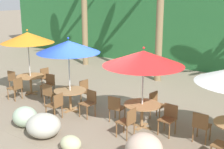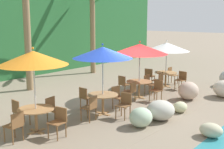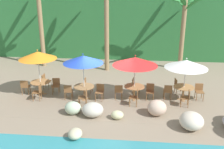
{
  "view_description": "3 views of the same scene",
  "coord_description": "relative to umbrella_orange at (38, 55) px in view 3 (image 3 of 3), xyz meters",
  "views": [
    {
      "loc": [
        5.72,
        -7.42,
        3.91
      ],
      "look_at": [
        -0.08,
        0.57,
        1.31
      ],
      "focal_mm": 49.13,
      "sensor_mm": 36.0,
      "label": 1
    },
    {
      "loc": [
        -9.22,
        -7.09,
        3.44
      ],
      "look_at": [
        -0.71,
        -0.15,
        1.37
      ],
      "focal_mm": 48.62,
      "sensor_mm": 36.0,
      "label": 2
    },
    {
      "loc": [
        1.48,
        -12.95,
        5.88
      ],
      "look_at": [
        0.15,
        0.47,
        1.23
      ],
      "focal_mm": 41.59,
      "sensor_mm": 36.0,
      "label": 3
    }
  ],
  "objects": [
    {
      "name": "palm_tree_nearest",
      "position": [
        -1.71,
        5.32,
        1.89
      ],
      "size": [
        3.44,
        3.49,
        6.03
      ],
      "color": "olive",
      "rests_on": "ground"
    },
    {
      "name": "chair_red_right",
      "position": [
        5.34,
        -1.02,
        -1.76
      ],
      "size": [
        0.44,
        0.44,
        0.87
      ],
      "color": "brown",
      "rests_on": "ground"
    },
    {
      "name": "dining_table_orange",
      "position": [
        -0.0,
        0.0,
        -1.66
      ],
      "size": [
        1.1,
        1.1,
        0.74
      ],
      "color": "#A37547",
      "rests_on": "ground"
    },
    {
      "name": "umbrella_blue",
      "position": [
        2.59,
        -0.43,
        -0.04
      ],
      "size": [
        2.11,
        2.11,
        2.56
      ],
      "color": "silver",
      "rests_on": "ground"
    },
    {
      "name": "ground_plane",
      "position": [
        3.88,
        -0.23,
        -2.28
      ],
      "size": [
        120.0,
        120.0,
        0.0
      ],
      "primitive_type": "plane",
      "color": "gray"
    },
    {
      "name": "rock_seawall",
      "position": [
        7.59,
        -3.01,
        -1.92
      ],
      "size": [
        16.85,
        3.16,
        0.86
      ],
      "color": "#AFA7A4",
      "rests_on": "ground"
    },
    {
      "name": "terrace_deck",
      "position": [
        3.88,
        -0.23,
        -2.27
      ],
      "size": [
        18.0,
        5.2,
        0.01
      ],
      "color": "gray",
      "rests_on": "ground"
    },
    {
      "name": "chair_white_left",
      "position": [
        7.08,
        -0.09,
        -1.76
      ],
      "size": [
        0.43,
        0.44,
        0.87
      ],
      "color": "brown",
      "rests_on": "ground"
    },
    {
      "name": "chair_red_seaward",
      "position": [
        6.14,
        -0.12,
        -1.76
      ],
      "size": [
        0.44,
        0.45,
        0.87
      ],
      "color": "brown",
      "rests_on": "ground"
    },
    {
      "name": "umbrella_orange",
      "position": [
        0.0,
        0.0,
        0.0
      ],
      "size": [
        2.06,
        2.06,
        2.6
      ],
      "color": "silver",
      "rests_on": "ground"
    },
    {
      "name": "chair_blue_inland",
      "position": [
        2.57,
        0.42,
        -1.76
      ],
      "size": [
        0.46,
        0.45,
        0.87
      ],
      "color": "brown",
      "rests_on": "ground"
    },
    {
      "name": "chair_blue_seaward",
      "position": [
        3.45,
        -0.44,
        -1.76
      ],
      "size": [
        0.47,
        0.47,
        0.87
      ],
      "color": "brown",
      "rests_on": "ground"
    },
    {
      "name": "chair_red_left",
      "position": [
        4.45,
        -0.35,
        -1.76
      ],
      "size": [
        0.46,
        0.47,
        0.87
      ],
      "color": "brown",
      "rests_on": "ground"
    },
    {
      "name": "chair_blue_left",
      "position": [
        1.76,
        -0.61,
        -1.76
      ],
      "size": [
        0.46,
        0.47,
        0.87
      ],
      "color": "brown",
      "rests_on": "ground"
    },
    {
      "name": "chair_orange_seaward",
      "position": [
        0.83,
        0.21,
        -1.76
      ],
      "size": [
        0.48,
        0.48,
        0.87
      ],
      "color": "brown",
      "rests_on": "ground"
    },
    {
      "name": "palm_tree_third",
      "position": [
        8.58,
        5.53,
        1.45
      ],
      "size": [
        3.9,
        3.7,
        5.42
      ],
      "color": "olive",
      "rests_on": "ground"
    },
    {
      "name": "chair_orange_inland",
      "position": [
        -0.02,
        0.85,
        -1.76
      ],
      "size": [
        0.46,
        0.45,
        0.87
      ],
      "color": "brown",
      "rests_on": "ground"
    },
    {
      "name": "chair_blue_right",
      "position": [
        2.76,
        -1.27,
        -1.76
      ],
      "size": [
        0.47,
        0.46,
        0.87
      ],
      "color": "brown",
      "rests_on": "ground"
    },
    {
      "name": "dining_table_white",
      "position": [
        7.93,
        0.02,
        -1.66
      ],
      "size": [
        1.1,
        1.1,
        0.74
      ],
      "color": "#A37547",
      "rests_on": "ground"
    },
    {
      "name": "palm_tree_second",
      "position": [
        3.22,
        4.77,
        2.19
      ],
      "size": [
        2.9,
        3.03,
        7.0
      ],
      "color": "olive",
      "rests_on": "ground"
    },
    {
      "name": "chair_white_right",
      "position": [
        7.94,
        -0.84,
        -1.76
      ],
      "size": [
        0.46,
        0.46,
        0.87
      ],
      "color": "brown",
      "rests_on": "ground"
    },
    {
      "name": "chair_red_inland",
      "position": [
        5.3,
        0.69,
        -1.76
      ],
      "size": [
        0.48,
        0.47,
        0.87
      ],
      "color": "brown",
      "rests_on": "ground"
    },
    {
      "name": "foliage_backdrop",
      "position": [
        3.88,
        8.77,
        0.72
      ],
      "size": [
        28.0,
        2.4,
        6.0
      ],
      "color": "#286633",
      "rests_on": "ground"
    },
    {
      "name": "chair_orange_left",
      "position": [
        -0.84,
        -0.18,
        -1.76
      ],
      "size": [
        0.46,
        0.47,
        0.87
      ],
      "color": "brown",
      "rests_on": "ground"
    },
    {
      "name": "dining_table_blue",
      "position": [
        2.59,
        -0.43,
        -1.66
      ],
      "size": [
        1.1,
        1.1,
        0.74
      ],
      "color": "#A37547",
      "rests_on": "ground"
    },
    {
      "name": "chair_white_seaward",
      "position": [
        8.77,
        0.14,
        -1.76
      ],
      "size": [
        0.43,
        0.44,
        0.87
      ],
      "color": "brown",
      "rests_on": "ground"
    },
    {
      "name": "umbrella_red",
      "position": [
        5.29,
        -0.17,
        -0.14
      ],
      "size": [
        2.37,
        2.37,
        2.47
      ],
      "color": "silver",
      "rests_on": "ground"
    },
    {
      "name": "chair_orange_right",
      "position": [
        0.18,
        -0.84,
        -1.76
      ],
      "size": [
        0.47,
        0.46,
        0.87
      ],
      "color": "brown",
      "rests_on": "ground"
    },
    {
      "name": "dining_table_red",
      "position": [
        5.29,
        -0.17,
        -1.66
      ],
      "size": [
        1.1,
        1.1,
        0.74
      ],
      "color": "#A37547",
      "rests_on": "ground"
    },
    {
      "name": "chair_white_inland",
      "position": [
        7.72,
        0.85,
        -1.76
      ],
      "size": [
        0.48,
        0.48,
        0.87
      ],
      "color": "brown",
      "rests_on": "ground"
    },
    {
      "name": "umbrella_white",
      "position": [
        7.93,
        0.02,
        -0.26
      ],
      "size": [
        2.23,
        2.23,
        2.34
      ],
      "color": "silver",
      "rests_on": "ground"
    }
  ]
}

